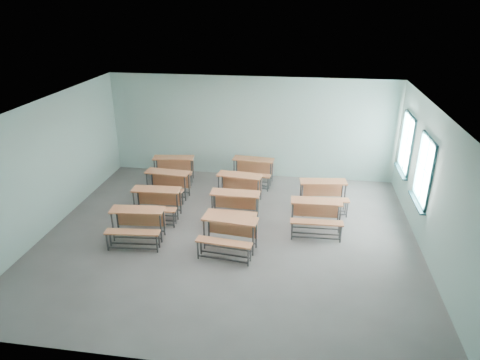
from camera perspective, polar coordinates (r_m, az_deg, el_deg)
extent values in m
cube|color=slate|center=(10.56, -1.43, -7.58)|extent=(9.00, 8.00, 0.02)
cube|color=silver|center=(9.33, -1.63, 9.64)|extent=(9.00, 8.00, 0.02)
cube|color=#9CC3BA|center=(13.58, 1.43, 7.02)|extent=(9.00, 0.02, 3.20)
cube|color=#9CC3BA|center=(6.42, -7.90, -13.41)|extent=(9.00, 0.02, 3.20)
cube|color=#9CC3BA|center=(11.47, -24.32, 1.76)|extent=(0.02, 8.00, 3.20)
cube|color=#9CC3BA|center=(10.13, 24.50, -1.03)|extent=(0.02, 8.00, 3.20)
cube|color=#183F45|center=(12.87, 20.83, 1.36)|extent=(0.06, 1.20, 0.06)
cube|color=#183F45|center=(12.42, 21.84, 7.95)|extent=(0.06, 1.20, 0.06)
cube|color=#183F45|center=(12.09, 21.84, 3.73)|extent=(0.06, 0.06, 1.60)
cube|color=#183F45|center=(13.15, 20.85, 5.39)|extent=(0.06, 0.06, 1.60)
cube|color=#183F45|center=(12.62, 21.33, 4.59)|extent=(0.04, 0.04, 1.48)
cube|color=#183F45|center=(12.62, 21.33, 4.59)|extent=(0.04, 1.08, 0.04)
cube|color=#183F45|center=(12.88, 20.62, 1.12)|extent=(0.14, 1.28, 0.04)
cube|color=white|center=(12.63, 21.44, 4.59)|extent=(0.01, 1.08, 1.48)
cube|color=#183F45|center=(11.08, 22.73, -2.49)|extent=(0.06, 1.20, 0.06)
cube|color=#183F45|center=(10.55, 24.02, 5.07)|extent=(0.06, 1.20, 0.06)
cube|color=#183F45|center=(10.28, 24.07, 0.01)|extent=(0.06, 0.06, 1.60)
cube|color=#183F45|center=(11.31, 22.71, 2.28)|extent=(0.06, 0.06, 1.60)
cube|color=#183F45|center=(10.79, 23.36, 1.20)|extent=(0.04, 0.04, 1.48)
cube|color=#183F45|center=(10.79, 23.36, 1.20)|extent=(0.04, 1.08, 0.04)
cube|color=#183F45|center=(11.10, 22.48, -2.76)|extent=(0.14, 1.28, 0.04)
cube|color=white|center=(10.80, 23.49, 1.19)|extent=(0.01, 1.08, 1.48)
cube|color=#C17045|center=(10.41, -13.55, -3.89)|extent=(1.29, 0.53, 0.04)
cube|color=#C17045|center=(10.72, -13.10, -4.94)|extent=(1.19, 0.13, 0.43)
cylinder|color=#404345|center=(10.63, -16.59, -6.05)|extent=(0.04, 0.04, 0.74)
cylinder|color=#404345|center=(10.31, -10.51, -6.40)|extent=(0.04, 0.04, 0.74)
cylinder|color=#404345|center=(10.91, -16.03, -5.20)|extent=(0.04, 0.04, 0.74)
cylinder|color=#404345|center=(10.59, -10.09, -5.50)|extent=(0.04, 0.04, 0.74)
cube|color=#404345|center=(10.59, -13.46, -7.49)|extent=(1.15, 0.13, 0.03)
cube|color=#404345|center=(10.86, -12.98, -6.59)|extent=(1.15, 0.13, 0.03)
cube|color=#C17045|center=(10.14, -14.17, -6.76)|extent=(1.28, 0.37, 0.04)
cylinder|color=#404345|center=(10.36, -17.27, -7.97)|extent=(0.04, 0.04, 0.44)
cylinder|color=#404345|center=(10.02, -11.01, -8.39)|extent=(0.04, 0.04, 0.44)
cylinder|color=#404345|center=(10.52, -16.91, -7.41)|extent=(0.04, 0.04, 0.44)
cylinder|color=#404345|center=(10.19, -10.75, -7.81)|extent=(0.04, 0.04, 0.44)
cube|color=#404345|center=(10.25, -14.12, -8.83)|extent=(1.15, 0.13, 0.03)
cube|color=#404345|center=(10.41, -13.81, -8.25)|extent=(1.15, 0.13, 0.03)
cube|color=#C17045|center=(9.73, -1.34, -5.24)|extent=(1.30, 0.55, 0.04)
cube|color=#C17045|center=(10.04, -1.01, -6.33)|extent=(1.19, 0.15, 0.43)
cylinder|color=#404345|center=(9.94, -4.81, -7.25)|extent=(0.04, 0.04, 0.74)
cylinder|color=#404345|center=(9.66, 1.73, -8.17)|extent=(0.04, 0.04, 0.74)
cylinder|color=#404345|center=(10.21, -4.18, -6.33)|extent=(0.04, 0.04, 0.74)
cylinder|color=#404345|center=(9.94, 2.18, -7.18)|extent=(0.04, 0.04, 0.74)
cube|color=#404345|center=(9.92, -1.57, -9.04)|extent=(1.15, 0.16, 0.03)
cube|color=#404345|center=(10.20, -1.04, -8.06)|extent=(1.15, 0.16, 0.03)
cube|color=#C17045|center=(9.47, -2.17, -8.31)|extent=(1.28, 0.40, 0.04)
cylinder|color=#404345|center=(9.67, -5.64, -9.30)|extent=(0.04, 0.04, 0.44)
cylinder|color=#404345|center=(9.38, 1.10, -10.32)|extent=(0.04, 0.04, 0.44)
cylinder|color=#404345|center=(9.83, -5.24, -8.70)|extent=(0.04, 0.04, 0.44)
cylinder|color=#404345|center=(9.55, 1.39, -9.68)|extent=(0.04, 0.04, 0.44)
cube|color=#404345|center=(9.59, -2.31, -10.49)|extent=(1.15, 0.16, 0.03)
cube|color=#404345|center=(9.74, -1.96, -9.86)|extent=(1.15, 0.16, 0.03)
cube|color=#C17045|center=(11.37, -11.09, -1.26)|extent=(1.28, 0.48, 0.04)
cube|color=#C17045|center=(11.67, -10.71, -2.29)|extent=(1.20, 0.08, 0.43)
cylinder|color=#404345|center=(11.57, -13.92, -3.24)|extent=(0.04, 0.04, 0.74)
cylinder|color=#404345|center=(11.25, -8.35, -3.57)|extent=(0.04, 0.04, 0.74)
cylinder|color=#404345|center=(11.85, -13.40, -2.52)|extent=(0.04, 0.04, 0.74)
cylinder|color=#404345|center=(11.54, -7.96, -2.82)|extent=(0.04, 0.04, 0.74)
cube|color=#404345|center=(11.52, -11.07, -4.60)|extent=(1.15, 0.09, 0.03)
cube|color=#404345|center=(11.80, -10.62, -3.84)|extent=(1.15, 0.09, 0.03)
cube|color=#C17045|center=(11.07, -11.69, -3.81)|extent=(1.27, 0.32, 0.04)
cylinder|color=#404345|center=(11.28, -14.55, -4.92)|extent=(0.04, 0.04, 0.44)
cylinder|color=#404345|center=(10.95, -8.84, -5.32)|extent=(0.04, 0.04, 0.44)
cylinder|color=#404345|center=(11.44, -14.22, -4.46)|extent=(0.04, 0.04, 0.44)
cylinder|color=#404345|center=(11.12, -8.59, -4.83)|extent=(0.04, 0.04, 0.44)
cube|color=#404345|center=(11.16, -11.68, -5.73)|extent=(1.15, 0.09, 0.03)
cube|color=#404345|center=(11.33, -11.39, -5.25)|extent=(1.15, 0.09, 0.03)
cube|color=#C17045|center=(10.96, -0.65, -1.77)|extent=(1.26, 0.43, 0.04)
cube|color=#C17045|center=(11.27, -0.48, -2.82)|extent=(1.20, 0.03, 0.43)
cylinder|color=#404345|center=(11.09, -3.73, -3.77)|extent=(0.04, 0.04, 0.74)
cylinder|color=#404345|center=(10.91, 2.21, -4.21)|extent=(0.04, 0.04, 0.74)
cylinder|color=#404345|center=(11.38, -3.37, -3.01)|extent=(0.04, 0.04, 0.74)
cylinder|color=#404345|center=(11.21, 2.42, -3.42)|extent=(0.04, 0.04, 0.74)
cube|color=#404345|center=(11.11, -0.78, -5.22)|extent=(1.15, 0.04, 0.03)
cube|color=#404345|center=(11.40, -0.50, -4.42)|extent=(1.15, 0.04, 0.03)
cube|color=#C17045|center=(10.66, -1.09, -4.42)|extent=(1.26, 0.27, 0.04)
cylinder|color=#404345|center=(10.79, -4.21, -5.54)|extent=(0.04, 0.04, 0.44)
cylinder|color=#404345|center=(10.61, 1.91, -6.02)|extent=(0.04, 0.04, 0.44)
cylinder|color=#404345|center=(10.96, -3.98, -5.05)|extent=(0.04, 0.04, 0.44)
cylinder|color=#404345|center=(10.78, 2.04, -5.51)|extent=(0.04, 0.04, 0.44)
cube|color=#404345|center=(10.75, -1.17, -6.41)|extent=(1.15, 0.04, 0.03)
cube|color=#404345|center=(10.92, -0.99, -5.90)|extent=(1.15, 0.04, 0.03)
cube|color=#C17045|center=(10.71, 10.18, -2.80)|extent=(1.27, 0.46, 0.04)
cube|color=#C17045|center=(11.02, 10.02, -3.85)|extent=(1.20, 0.06, 0.43)
cylinder|color=#404345|center=(10.71, 6.99, -4.95)|extent=(0.04, 0.04, 0.74)
cylinder|color=#404345|center=(10.79, 13.14, -5.20)|extent=(0.04, 0.04, 0.74)
cylinder|color=#404345|center=(11.01, 6.99, -4.13)|extent=(0.04, 0.04, 0.74)
cylinder|color=#404345|center=(11.09, 12.98, -4.37)|extent=(0.04, 0.04, 0.74)
cube|color=#404345|center=(10.86, 9.98, -6.32)|extent=(1.15, 0.07, 0.03)
cube|color=#404345|center=(11.16, 9.90, -5.47)|extent=(1.15, 0.07, 0.03)
cube|color=#C17045|center=(10.40, 10.19, -5.57)|extent=(1.27, 0.30, 0.04)
cylinder|color=#404345|center=(10.40, 6.93, -6.83)|extent=(0.04, 0.04, 0.44)
cylinder|color=#404345|center=(10.49, 13.29, -7.07)|extent=(0.04, 0.04, 0.44)
cylinder|color=#404345|center=(10.58, 6.94, -6.29)|extent=(0.04, 0.04, 0.44)
cylinder|color=#404345|center=(10.66, 13.19, -6.53)|extent=(0.04, 0.04, 0.44)
cube|color=#404345|center=(10.50, 10.07, -7.60)|extent=(1.15, 0.07, 0.03)
cube|color=#404345|center=(10.67, 10.02, -7.05)|extent=(1.15, 0.07, 0.03)
cube|color=#C17045|center=(12.43, -9.66, 1.02)|extent=(1.29, 0.52, 0.04)
cube|color=#C17045|center=(12.71, -9.24, 0.01)|extent=(1.19, 0.12, 0.43)
cylinder|color=#404345|center=(12.66, -12.24, -0.69)|extent=(0.04, 0.04, 0.74)
cylinder|color=#404345|center=(12.24, -7.33, -1.20)|extent=(0.04, 0.04, 0.74)
cylinder|color=#404345|center=(12.94, -11.63, -0.10)|extent=(0.04, 0.04, 0.74)
cylinder|color=#404345|center=(12.52, -6.81, -0.58)|extent=(0.04, 0.04, 0.74)
cube|color=#404345|center=(12.55, -9.75, -2.05)|extent=(1.15, 0.12, 0.03)
cube|color=#404345|center=(12.83, -9.18, -1.43)|extent=(1.15, 0.12, 0.03)
cube|color=#C17045|center=(12.13, -10.46, -1.23)|extent=(1.28, 0.36, 0.04)
cylinder|color=#404345|center=(12.37, -13.02, -2.14)|extent=(0.04, 0.04, 0.44)
cylinder|color=#404345|center=(11.94, -8.01, -2.72)|extent=(0.04, 0.04, 0.44)
cylinder|color=#404345|center=(12.53, -12.63, -1.76)|extent=(0.04, 0.04, 0.44)
cylinder|color=#404345|center=(12.10, -7.68, -2.32)|extent=(0.04, 0.04, 0.44)
cube|color=#404345|center=(12.20, -10.51, -2.99)|extent=(1.15, 0.12, 0.03)
cube|color=#404345|center=(12.36, -10.15, -2.60)|extent=(1.15, 0.12, 0.03)
cube|color=#C17045|center=(12.04, -0.04, 0.62)|extent=(1.30, 0.58, 0.04)
cube|color=#C17045|center=(12.33, 0.21, -0.42)|extent=(1.19, 0.17, 0.43)
cylinder|color=#404345|center=(12.20, -2.86, -1.09)|extent=(0.04, 0.04, 0.74)
cylinder|color=#404345|center=(11.91, 2.41, -1.72)|extent=(0.04, 0.04, 0.74)
cylinder|color=#404345|center=(12.49, -2.37, -0.48)|extent=(0.04, 0.04, 0.74)
cylinder|color=#404345|center=(12.21, 2.79, -1.08)|extent=(0.04, 0.04, 0.74)
cube|color=#404345|center=(12.16, -0.25, -2.55)|extent=(1.15, 0.18, 0.03)
cube|color=#404345|center=(12.45, 0.18, -1.90)|extent=(1.15, 0.18, 0.03)
cube|color=#C17045|center=(11.72, -0.71, -1.71)|extent=(1.28, 0.42, 0.04)
cylinder|color=#404345|center=(11.90, -3.51, -2.61)|extent=(0.04, 0.04, 0.44)
cylinder|color=#404345|center=(11.60, 1.89, -3.29)|extent=(0.04, 0.04, 0.44)
cylinder|color=#404345|center=(12.07, -3.20, -2.21)|extent=(0.04, 0.04, 0.44)
cylinder|color=#404345|center=(11.77, 2.13, -2.87)|extent=(0.04, 0.04, 0.44)
cube|color=#404345|center=(11.80, -0.84, -3.53)|extent=(1.15, 0.18, 0.03)
cube|color=#404345|center=(11.97, -0.57, -3.12)|extent=(1.15, 0.18, 0.03)
cube|color=#C17045|center=(11.86, 11.05, -0.21)|extent=(1.30, 0.57, 0.04)
cube|color=#C17045|center=(12.16, 10.81, -1.22)|extent=(1.19, 0.16, 0.43)
cylinder|color=#404345|center=(11.78, 8.26, -2.26)|extent=(0.04, 0.04, 0.74)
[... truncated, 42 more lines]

